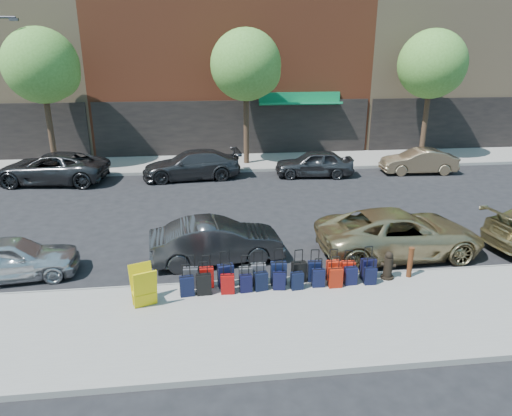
{
  "coord_description": "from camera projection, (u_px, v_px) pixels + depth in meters",
  "views": [
    {
      "loc": [
        -1.96,
        -15.94,
        6.32
      ],
      "look_at": [
        -0.25,
        -1.5,
        1.24
      ],
      "focal_mm": 32.0,
      "sensor_mm": 36.0,
      "label": 1
    }
  ],
  "objects": [
    {
      "name": "suitcase_front_3",
      "position": [
        246.0,
        276.0,
        12.48
      ],
      "size": [
        0.37,
        0.21,
        0.9
      ],
      "rotation": [
        0.0,
        0.0,
        -0.02
      ],
      "color": "#36363B",
      "rests_on": "sidewalk_near"
    },
    {
      "name": "bollard",
      "position": [
        410.0,
        262.0,
        12.92
      ],
      "size": [
        0.17,
        0.17,
        0.9
      ],
      "color": "#38190C",
      "rests_on": "sidewalk_near"
    },
    {
      "name": "suitcase_front_0",
      "position": [
        191.0,
        278.0,
        12.38
      ],
      "size": [
        0.4,
        0.23,
        0.95
      ],
      "rotation": [
        0.0,
        0.0,
        -0.03
      ],
      "color": "#343438",
      "rests_on": "sidewalk_near"
    },
    {
      "name": "suitcase_back_5",
      "position": [
        279.0,
        281.0,
        12.32
      ],
      "size": [
        0.36,
        0.24,
        0.81
      ],
      "rotation": [
        0.0,
        0.0,
        -0.12
      ],
      "color": "black",
      "rests_on": "sidewalk_near"
    },
    {
      "name": "curb_far",
      "position": [
        240.0,
        171.0,
        24.7
      ],
      "size": [
        60.0,
        0.08,
        0.15
      ],
      "primitive_type": "cube",
      "color": "gray",
      "rests_on": "ground"
    },
    {
      "name": "suitcase_front_8",
      "position": [
        333.0,
        270.0,
        12.82
      ],
      "size": [
        0.39,
        0.23,
        0.92
      ],
      "rotation": [
        0.0,
        0.0,
        0.06
      ],
      "color": "#B51D0B",
      "rests_on": "sidewalk_near"
    },
    {
      "name": "suitcase_back_0",
      "position": [
        187.0,
        286.0,
        11.99
      ],
      "size": [
        0.39,
        0.26,
        0.88
      ],
      "rotation": [
        0.0,
        0.0,
        0.13
      ],
      "color": "black",
      "rests_on": "sidewalk_near"
    },
    {
      "name": "tree_right",
      "position": [
        434.0,
        66.0,
        25.61
      ],
      "size": [
        3.8,
        3.8,
        7.27
      ],
      "color": "black",
      "rests_on": "sidewalk_far"
    },
    {
      "name": "suitcase_back_10",
      "position": [
        370.0,
        276.0,
        12.6
      ],
      "size": [
        0.33,
        0.2,
        0.79
      ],
      "rotation": [
        0.0,
        0.0,
        -0.02
      ],
      "color": "black",
      "rests_on": "sidewalk_near"
    },
    {
      "name": "car_far_0",
      "position": [
        51.0,
        168.0,
        22.52
      ],
      "size": [
        5.68,
        3.12,
        1.51
      ],
      "primitive_type": "imported",
      "rotation": [
        0.0,
        0.0,
        -1.69
      ],
      "color": "#303032",
      "rests_on": "ground"
    },
    {
      "name": "suitcase_back_9",
      "position": [
        350.0,
        276.0,
        12.57
      ],
      "size": [
        0.36,
        0.22,
        0.82
      ],
      "rotation": [
        0.0,
        0.0,
        0.07
      ],
      "color": "black",
      "rests_on": "sidewalk_near"
    },
    {
      "name": "suitcase_back_4",
      "position": [
        261.0,
        281.0,
        12.27
      ],
      "size": [
        0.38,
        0.27,
        0.83
      ],
      "rotation": [
        0.0,
        0.0,
        0.2
      ],
      "color": "black",
      "rests_on": "sidewalk_near"
    },
    {
      "name": "sidewalk_far",
      "position": [
        237.0,
        162.0,
        26.6
      ],
      "size": [
        60.0,
        4.0,
        0.15
      ],
      "primitive_type": "cube",
      "color": "gray",
      "rests_on": "ground"
    },
    {
      "name": "car_near_2",
      "position": [
        399.0,
        233.0,
        14.63
      ],
      "size": [
        5.36,
        2.62,
        1.47
      ],
      "primitive_type": "imported",
      "rotation": [
        0.0,
        0.0,
        1.61
      ],
      "color": "tan",
      "rests_on": "ground"
    },
    {
      "name": "tree_left",
      "position": [
        44.0,
        68.0,
        23.27
      ],
      "size": [
        3.8,
        3.8,
        7.27
      ],
      "color": "black",
      "rests_on": "sidewalk_far"
    },
    {
      "name": "suitcase_front_7",
      "position": [
        315.0,
        271.0,
        12.76
      ],
      "size": [
        0.4,
        0.24,
        0.94
      ],
      "rotation": [
        0.0,
        0.0,
        -0.08
      ],
      "color": "black",
      "rests_on": "sidewalk_near"
    },
    {
      "name": "suitcase_back_1",
      "position": [
        204.0,
        284.0,
        12.06
      ],
      "size": [
        0.4,
        0.25,
        0.92
      ],
      "rotation": [
        0.0,
        0.0,
        0.06
      ],
      "color": "black",
      "rests_on": "sidewalk_near"
    },
    {
      "name": "car_far_2",
      "position": [
        314.0,
        163.0,
        23.74
      ],
      "size": [
        4.18,
        2.02,
        1.38
      ],
      "primitive_type": "imported",
      "rotation": [
        0.0,
        0.0,
        -1.67
      ],
      "color": "#37373A",
      "rests_on": "ground"
    },
    {
      "name": "car_near_1",
      "position": [
        217.0,
        241.0,
        14.17
      ],
      "size": [
        4.23,
        1.85,
        1.35
      ],
      "primitive_type": "imported",
      "rotation": [
        0.0,
        0.0,
        1.67
      ],
      "color": "#323234",
      "rests_on": "ground"
    },
    {
      "name": "suitcase_front_9",
      "position": [
        348.0,
        270.0,
        12.83
      ],
      "size": [
        0.38,
        0.23,
        0.88
      ],
      "rotation": [
        0.0,
        0.0,
        -0.09
      ],
      "color": "#B51B0B",
      "rests_on": "sidewalk_near"
    },
    {
      "name": "sidewalk_near",
      "position": [
        290.0,
        320.0,
        11.13
      ],
      "size": [
        60.0,
        4.0,
        0.15
      ],
      "primitive_type": "cube",
      "color": "gray",
      "rests_on": "ground"
    },
    {
      "name": "suitcase_back_7",
      "position": [
        318.0,
        278.0,
        12.46
      ],
      "size": [
        0.35,
        0.21,
        0.82
      ],
      "rotation": [
        0.0,
        0.0,
        -0.02
      ],
      "color": "black",
      "rests_on": "sidewalk_near"
    },
    {
      "name": "suitcase_front_6",
      "position": [
        299.0,
        272.0,
        12.69
      ],
      "size": [
        0.42,
        0.26,
        0.96
      ],
      "rotation": [
        0.0,
        0.0,
        0.11
      ],
      "color": "black",
      "rests_on": "sidewalk_near"
    },
    {
      "name": "curb_near",
      "position": [
        277.0,
        280.0,
        13.02
      ],
      "size": [
        60.0,
        0.08,
        0.15
      ],
      "primitive_type": "cube",
      "color": "gray",
      "rests_on": "ground"
    },
    {
      "name": "building_right",
      "position": [
        447.0,
        10.0,
        32.92
      ],
      "size": [
        15.0,
        12.12,
        18.0
      ],
      "color": "#8E7657",
      "rests_on": "ground"
    },
    {
      "name": "suitcase_front_10",
      "position": [
        368.0,
        269.0,
        12.87
      ],
      "size": [
        0.43,
        0.27,
        0.97
      ],
      "rotation": [
        0.0,
        0.0,
        0.13
      ],
      "color": "black",
      "rests_on": "sidewalk_near"
    },
    {
      "name": "suitcase_back_8",
      "position": [
        335.0,
        278.0,
        12.44
      ],
      "size": [
        0.38,
        0.22,
        0.89
      ],
      "rotation": [
        0.0,
        0.0,
        0.02
      ],
      "color": "maroon",
      "rests_on": "sidewalk_near"
    },
    {
      "name": "suitcase_front_5",
      "position": [
        279.0,
        273.0,
        12.58
      ],
      "size": [
        0.43,
        0.25,
        1.03
      ],
      "rotation": [
        0.0,
        0.0,
        -0.02
      ],
      "color": "black",
      "rests_on": "sidewalk_near"
    },
    {
      "name": "car_far_1",
      "position": [
        192.0,
        165.0,
        23.31
      ],
      "size": [
        5.13,
        2.46,
        1.44
      ],
      "primitive_type": "imported",
      "rotation": [
        0.0,
        0.0,
        -1.48
      ],
      "color": "#323235",
      "rests_on": "ground"
    },
    {
      "name": "suitcase_front_2",
      "position": [
        226.0,
        276.0,
        12.45
      ],
      "size": [
        0.46,
        0.3,
        1.02
      ],
      "rotation": [
        0.0,
        0.0,
        0.17
      ],
      "color": "black",
      "rests_on": "sidewalk_near"
    },
    {
      "name": "suitcase_back_2",
      "position": [
        228.0,
        284.0,
        12.11
      ],
      "size": [
        0.37,
        0.22,
        0.85
      ],
      "rotation": [
        0.0,
        0.0,
        -0.04
      ],
      "color": "maroon",
      "rests_on": "sidewalk_near"
    },
    {
      "name": "suitcase_front_4",
      "position": [
        258.0,
        274.0,
        12.57
      ],
      "size": [
        0.41,
        0.23,
        0.98
      ],
      "rotation": [
        0.0,
        0.0,
        -0.01
      ],
      "color": "#3F3F44",
      "rests_on": "sidewalk_near"
    },
    {
      "name": "fire_hydrant",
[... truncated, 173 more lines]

